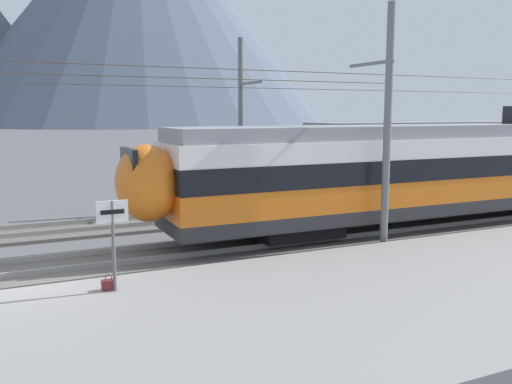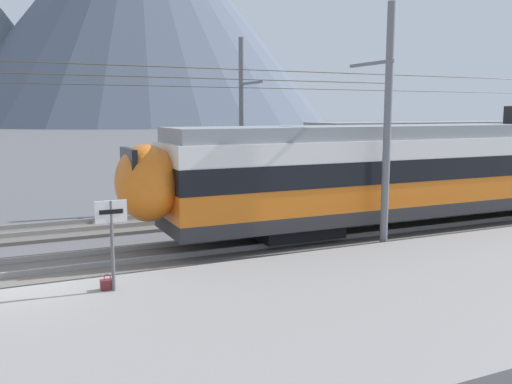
# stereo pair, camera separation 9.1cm
# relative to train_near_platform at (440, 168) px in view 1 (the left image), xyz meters

# --- Properties ---
(ground_plane) EXTENTS (400.00, 400.00, 0.00)m
(ground_plane) POSITION_rel_train_near_platform_xyz_m (-14.58, -1.49, -2.22)
(ground_plane) COLOR #565659
(platform_slab) EXTENTS (120.00, 7.66, 0.28)m
(platform_slab) POSITION_rel_train_near_platform_xyz_m (-14.58, -5.98, -2.08)
(platform_slab) COLOR gray
(platform_slab) RESTS_ON ground
(track_near) EXTENTS (120.00, 3.00, 0.28)m
(track_near) POSITION_rel_train_near_platform_xyz_m (-14.58, 0.00, -2.15)
(track_near) COLOR #5B5651
(track_near) RESTS_ON ground
(track_far) EXTENTS (120.00, 3.00, 0.28)m
(track_far) POSITION_rel_train_near_platform_xyz_m (-14.58, 4.92, -2.15)
(track_far) COLOR #5B5651
(track_far) RESTS_ON ground
(train_near_platform) EXTENTS (23.79, 2.87, 4.27)m
(train_near_platform) POSITION_rel_train_near_platform_xyz_m (0.00, 0.00, 0.00)
(train_near_platform) COLOR #2D2D30
(train_near_platform) RESTS_ON track_near
(catenary_mast_mid) EXTENTS (46.12, 2.19, 7.59)m
(catenary_mast_mid) POSITION_rel_train_near_platform_xyz_m (-4.04, -1.75, 1.77)
(catenary_mast_mid) COLOR slate
(catenary_mast_mid) RESTS_ON ground
(catenary_mast_far_side) EXTENTS (46.12, 2.24, 7.54)m
(catenary_mast_far_side) POSITION_rel_train_near_platform_xyz_m (-5.20, 6.70, 1.71)
(catenary_mast_far_side) COLOR slate
(catenary_mast_far_side) RESTS_ON ground
(platform_sign) EXTENTS (0.70, 0.08, 2.08)m
(platform_sign) POSITION_rel_train_near_platform_xyz_m (-12.73, -3.32, -0.41)
(platform_sign) COLOR #59595B
(platform_sign) RESTS_ON platform_slab
(handbag_near_sign) EXTENTS (0.32, 0.18, 0.36)m
(handbag_near_sign) POSITION_rel_train_near_platform_xyz_m (-12.84, -3.18, -1.81)
(handbag_near_sign) COLOR maroon
(handbag_near_sign) RESTS_ON platform_slab
(mountain_central_peak) EXTENTS (135.64, 135.64, 85.86)m
(mountain_central_peak) POSITION_rel_train_near_platform_xyz_m (31.71, 186.65, 40.71)
(mountain_central_peak) COLOR #515B6B
(mountain_central_peak) RESTS_ON ground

